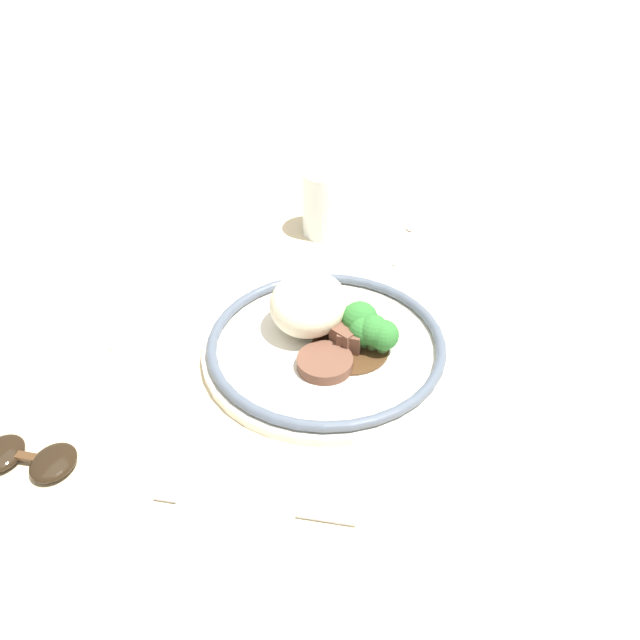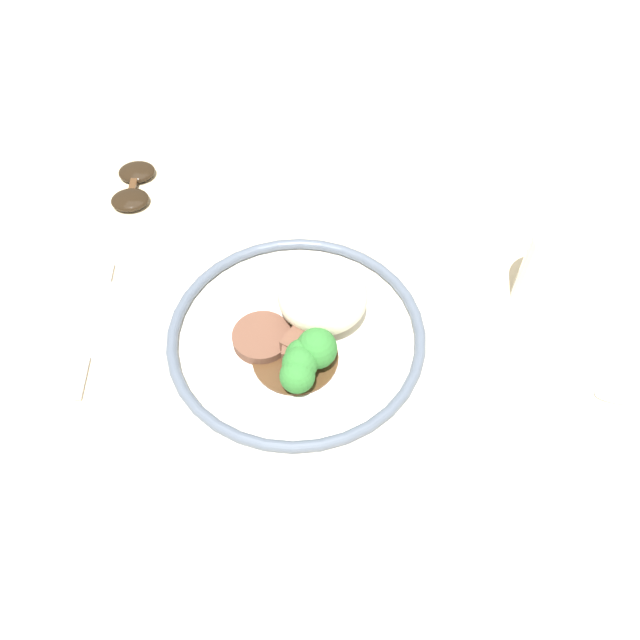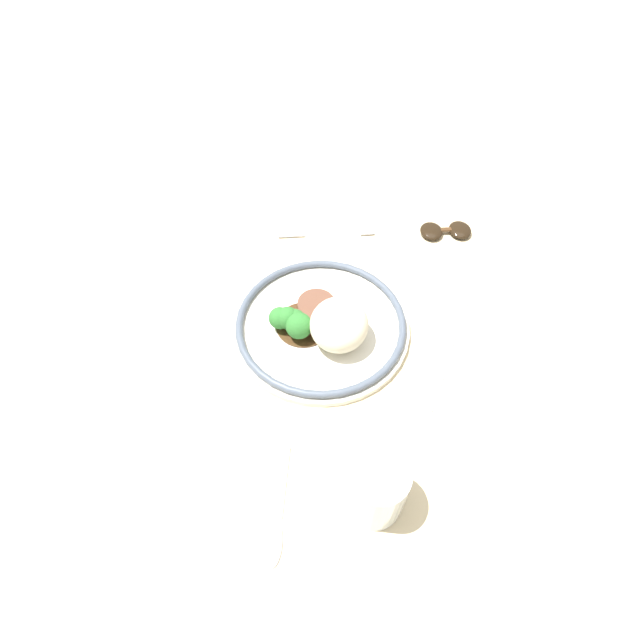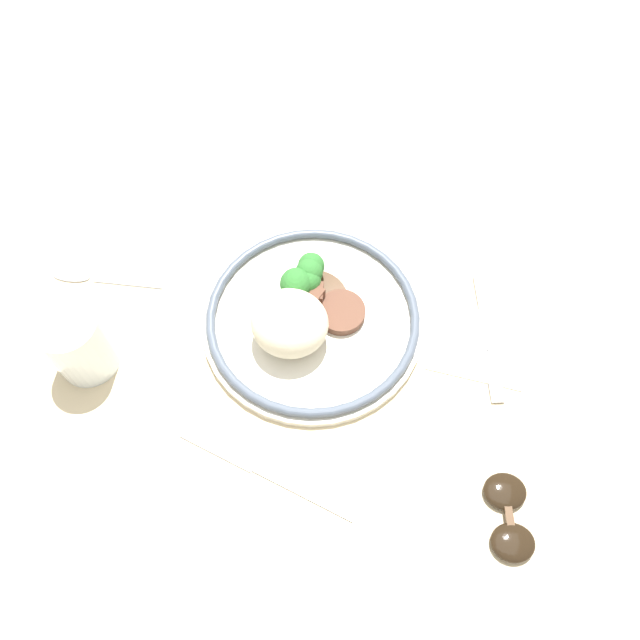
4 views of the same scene
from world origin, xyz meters
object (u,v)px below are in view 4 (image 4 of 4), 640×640
at_px(fork, 489,348).
at_px(sunglasses, 509,517).
at_px(knife, 258,471).
at_px(spoon, 85,278).
at_px(plate, 308,314).
at_px(juice_glass, 79,344).

relative_size(fork, sunglasses, 1.71).
xyz_separation_m(knife, spoon, (0.30, -0.21, 0.00)).
height_order(knife, sunglasses, sunglasses).
bearing_deg(plate, sunglasses, 144.20).
relative_size(plate, spoon, 1.86).
relative_size(plate, sunglasses, 2.71).
bearing_deg(fork, spoon, -103.02).
relative_size(plate, fork, 1.58).
bearing_deg(knife, fork, -124.70).
height_order(juice_glass, sunglasses, juice_glass).
relative_size(plate, juice_glass, 2.93).
xyz_separation_m(plate, juice_glass, (0.26, 0.11, 0.02)).
height_order(juice_glass, spoon, juice_glass).
bearing_deg(juice_glass, sunglasses, 170.93).
xyz_separation_m(juice_glass, sunglasses, (-0.53, 0.08, -0.04)).
height_order(plate, spoon, plate).
relative_size(juice_glass, spoon, 0.64).
height_order(plate, juice_glass, juice_glass).
relative_size(plate, knife, 1.30).
xyz_separation_m(juice_glass, fork, (-0.49, -0.12, -0.04)).
xyz_separation_m(plate, fork, (-0.23, -0.01, -0.02)).
distance_m(fork, knife, 0.33).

